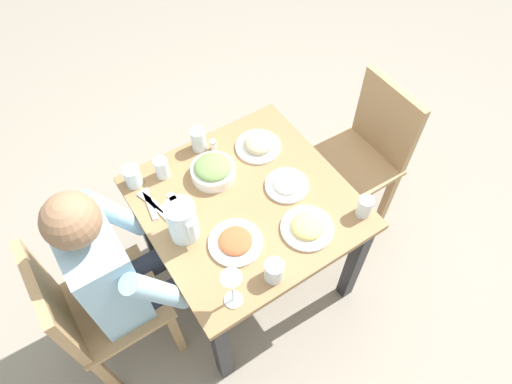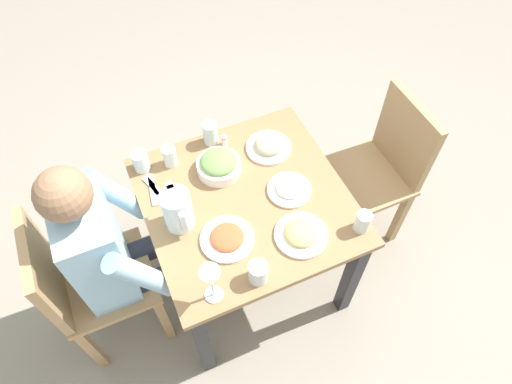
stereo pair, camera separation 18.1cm
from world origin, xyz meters
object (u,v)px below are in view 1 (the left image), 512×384
Objects in this scene: plate_rice_curry at (236,242)px; water_glass_near_right at (162,168)px; water_glass_near_left at (365,207)px; wine_glass at (232,284)px; water_glass_far_left at (198,139)px; plate_fries at (307,227)px; salt_shaker at (213,145)px; plate_beans at (258,145)px; water_glass_center at (133,177)px; salad_bowl at (213,170)px; water_glass_far_right at (274,271)px; chair_near at (92,309)px; plate_yoghurt at (287,184)px; chair_far at (365,152)px; dining_table at (246,216)px; water_pitcher at (182,220)px; diner_near at (130,268)px.

water_glass_near_right is at bearing -169.86° from plate_rice_curry.
wine_glass is (0.03, -0.65, 0.09)m from water_glass_near_left.
water_glass_far_left is 0.79m from water_glass_near_left.
water_glass_near_right is (-0.57, -0.36, 0.03)m from plate_fries.
plate_rice_curry is 1.12× the size of wine_glass.
water_glass_far_left is (-0.52, 0.13, 0.04)m from plate_rice_curry.
salt_shaker is at bearing 159.54° from plate_rice_curry.
water_glass_center is at bearing -102.44° from plate_beans.
plate_beans is (-0.03, 0.25, -0.02)m from salad_bowl.
water_glass_far_right is (0.54, -0.05, 0.01)m from salad_bowl.
chair_near reaches higher than water_glass_far_right.
plate_yoghurt is at bearing -147.32° from water_glass_near_left.
water_glass_near_right is (-0.31, 0.52, 0.25)m from chair_near.
dining_table is at bearing -87.43° from chair_far.
water_glass_center is 0.34m from water_glass_far_left.
dining_table is 0.37m from water_pitcher.
water_pitcher is 1.99× the size of water_glass_far_right.
plate_beans is at bearing 113.32° from water_pitcher.
water_glass_center is 0.70m from wine_glass.
water_glass_center is at bearing -173.66° from wine_glass.
chair_far reaches higher than salad_bowl.
water_glass_far_right reaches higher than salt_shaker.
water_glass_center is (-0.31, -1.10, 0.25)m from chair_far.
plate_rice_curry is 2.21× the size of water_glass_near_right.
water_pitcher is 1.94× the size of water_glass_center.
water_pitcher is at bearing 89.27° from chair_near.
water_pitcher is 0.35m from water_glass_center.
chair_near is at bearing -75.54° from salad_bowl.
plate_rice_curry is at bearing 74.94° from chair_near.
plate_beans is 0.27m from water_glass_far_left.
plate_beans is 3.87× the size of salt_shaker.
plate_yoghurt is at bearing -82.98° from chair_far.
water_pitcher reaches higher than chair_near.
salt_shaker is (-0.68, 0.13, -0.02)m from water_glass_far_right.
diner_near reaches higher than water_glass_far_left.
plate_rice_curry is 2.25× the size of water_glass_near_left.
plate_beans is 2.10× the size of water_glass_near_right.
plate_beans is (-0.21, 0.50, -0.08)m from water_pitcher.
chair_far reaches higher than water_glass_near_left.
diner_near is at bearing -129.42° from water_glass_far_right.
water_glass_near_right is 0.51× the size of wine_glass.
water_glass_near_right is 0.87× the size of water_glass_far_left.
plate_yoghurt is 0.55m from water_glass_near_right.
water_glass_near_left is 0.50× the size of wine_glass.
water_glass_near_left reaches higher than salad_bowl.
plate_rice_curry reaches higher than dining_table.
water_glass_far_left is at bearing 166.22° from plate_rice_curry.
water_glass_center is 1.03× the size of water_glass_far_right.
diner_near is at bearing -91.32° from water_pitcher.
water_pitcher is 1.95× the size of water_glass_near_left.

